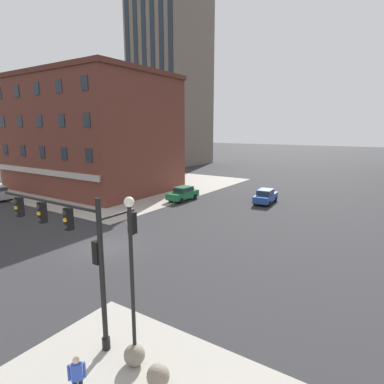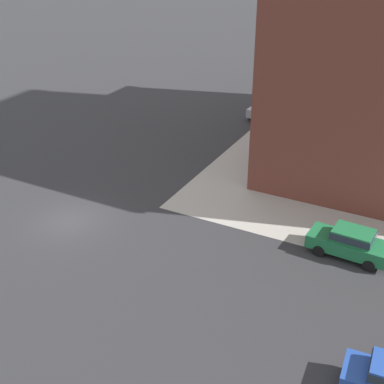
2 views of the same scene
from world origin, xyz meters
name	(u,v)px [view 1 (image 1 of 2)]	position (x,y,z in m)	size (l,w,h in m)	color
ground_plane	(106,247)	(0.00, 0.00, 0.00)	(320.00, 320.00, 0.00)	#2D2D30
sidewalk_far_corner	(116,184)	(-20.00, 20.00, 0.00)	(32.00, 32.00, 0.02)	#A8A399
traffic_signal_main	(79,242)	(7.03, -7.39, 4.13)	(6.61, 2.09, 6.14)	black
bollard_sphere_curb_a	(134,355)	(10.04, -7.57, 0.39)	(0.79, 0.79, 0.79)	gray
bollard_sphere_curb_b	(158,376)	(11.41, -7.88, 0.39)	(0.79, 0.79, 0.79)	gray
pedestrian_at_curb	(77,377)	(9.68, -9.76, 0.91)	(0.38, 0.45, 1.60)	black
street_lamp_corner_near	(132,265)	(10.00, -7.50, 3.90)	(0.36, 0.36, 6.35)	black
car_main_northbound_far	(183,193)	(-4.26, 16.01, 0.92)	(2.07, 4.49, 1.68)	#1E6B3D
car_cross_eastbound	(266,196)	(4.71, 20.00, 0.92)	(2.13, 4.52, 1.68)	#23479E
storefront_block_near_corner	(91,133)	(-20.07, 15.63, 7.92)	(22.57, 15.68, 15.82)	brown
residential_tower_skyline_left	(171,64)	(-30.31, 48.50, 23.59)	(14.62, 16.27, 47.13)	#70665B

